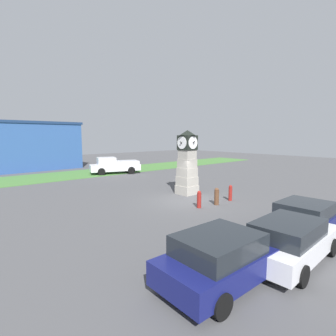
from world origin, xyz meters
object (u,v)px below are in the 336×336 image
at_px(car_navy_sedan, 223,257).
at_px(car_by_building, 306,217).
at_px(bollard_far_row, 230,193).
at_px(pickup_truck, 115,165).
at_px(car_near_tower, 290,240).
at_px(bollard_mid_row, 217,196).
at_px(clock_tower, 187,164).
at_px(bollard_near_tower, 199,199).

relative_size(car_navy_sedan, car_by_building, 1.08).
xyz_separation_m(bollard_far_row, pickup_truck, (0.60, 15.85, 0.40)).
bearing_deg(car_by_building, car_near_tower, -167.90).
distance_m(car_near_tower, pickup_truck, 22.96).
relative_size(bollard_mid_row, car_near_tower, 0.24).
xyz_separation_m(bollard_mid_row, bollard_far_row, (1.51, 0.05, -0.01)).
xyz_separation_m(clock_tower, car_near_tower, (-4.79, -9.57, -1.44)).
height_order(car_navy_sedan, car_by_building, car_navy_sedan).
height_order(clock_tower, pickup_truck, clock_tower).
relative_size(bollard_near_tower, pickup_truck, 0.18).
relative_size(bollard_near_tower, car_by_building, 0.26).
relative_size(clock_tower, bollard_near_tower, 4.52).
relative_size(car_navy_sedan, pickup_truck, 0.74).
bearing_deg(clock_tower, car_near_tower, -116.57).
distance_m(bollard_near_tower, car_navy_sedan, 7.96).
xyz_separation_m(bollard_near_tower, bollard_mid_row, (1.32, -0.26, 0.02)).
relative_size(bollard_mid_row, car_navy_sedan, 0.25).
bearing_deg(bollard_near_tower, car_navy_sedan, -133.36).
distance_m(bollard_near_tower, bollard_far_row, 2.84).
relative_size(bollard_near_tower, car_near_tower, 0.23).
bearing_deg(pickup_truck, bollard_far_row, -92.18).
height_order(bollard_near_tower, pickup_truck, pickup_truck).
xyz_separation_m(clock_tower, car_by_building, (-1.80, -8.93, -1.45)).
relative_size(bollard_near_tower, bollard_far_row, 0.99).
bearing_deg(pickup_truck, bollard_near_tower, -102.38).
relative_size(bollard_mid_row, bollard_far_row, 1.03).
bearing_deg(clock_tower, bollard_far_row, -77.83).
bearing_deg(car_navy_sedan, car_near_tower, -14.06).
bearing_deg(pickup_truck, car_near_tower, -105.41).
bearing_deg(bollard_mid_row, car_near_tower, -122.60).
relative_size(car_by_building, pickup_truck, 0.69).
distance_m(bollard_mid_row, car_by_building, 5.68).
height_order(bollard_mid_row, bollard_far_row, bollard_mid_row).
relative_size(clock_tower, car_near_tower, 1.03).
height_order(car_by_building, pickup_truck, pickup_truck).
bearing_deg(pickup_truck, car_by_building, -98.23).
height_order(car_navy_sedan, car_near_tower, car_navy_sedan).
height_order(clock_tower, car_near_tower, clock_tower).
bearing_deg(bollard_far_row, clock_tower, 102.17).
bearing_deg(bollard_near_tower, pickup_truck, 77.62).
xyz_separation_m(car_near_tower, car_by_building, (2.99, 0.64, -0.01)).
distance_m(bollard_near_tower, bollard_mid_row, 1.34).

